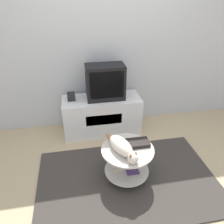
{
  "coord_description": "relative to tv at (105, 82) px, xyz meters",
  "views": [
    {
      "loc": [
        -0.51,
        -1.77,
        2.01
      ],
      "look_at": [
        -0.08,
        0.57,
        0.63
      ],
      "focal_mm": 35.0,
      "sensor_mm": 36.0,
      "label": 1
    }
  ],
  "objects": [
    {
      "name": "cat",
      "position": [
        0.01,
        -1.08,
        -0.31
      ],
      "size": [
        0.3,
        0.56,
        0.15
      ],
      "rotation": [
        0.0,
        0.0,
        -1.19
      ],
      "color": "silver",
      "rests_on": "coffee_table"
    },
    {
      "name": "tv",
      "position": [
        0.0,
        0.0,
        0.0
      ],
      "size": [
        0.54,
        0.3,
        0.5
      ],
      "color": "black",
      "rests_on": "tv_stand"
    },
    {
      "name": "wall_back",
      "position": [
        0.08,
        0.31,
        0.47
      ],
      "size": [
        8.0,
        0.05,
        2.6
      ],
      "color": "silver",
      "rests_on": "ground_plane"
    },
    {
      "name": "speaker",
      "position": [
        -0.5,
        0.03,
        -0.2
      ],
      "size": [
        0.11,
        0.11,
        0.11
      ],
      "color": "black",
      "rests_on": "tv_stand"
    },
    {
      "name": "rug",
      "position": [
        0.08,
        -1.1,
        -0.82
      ],
      "size": [
        2.1,
        1.33,
        0.02
      ],
      "color": "#3D3833",
      "rests_on": "ground_plane"
    },
    {
      "name": "coffee_table",
      "position": [
        0.08,
        -1.03,
        -0.55
      ],
      "size": [
        0.59,
        0.59,
        0.42
      ],
      "color": "#B2B2B7",
      "rests_on": "rug"
    },
    {
      "name": "dvd_box",
      "position": [
        0.21,
        -0.98,
        -0.36
      ],
      "size": [
        0.27,
        0.16,
        0.04
      ],
      "color": "black",
      "rests_on": "coffee_table"
    },
    {
      "name": "ground_plane",
      "position": [
        0.08,
        -1.1,
        -0.83
      ],
      "size": [
        12.0,
        12.0,
        0.0
      ],
      "primitive_type": "plane",
      "color": "tan"
    },
    {
      "name": "tv_stand",
      "position": [
        -0.06,
        -0.01,
        -0.54
      ],
      "size": [
        1.16,
        0.47,
        0.57
      ],
      "color": "white",
      "rests_on": "ground_plane"
    }
  ]
}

